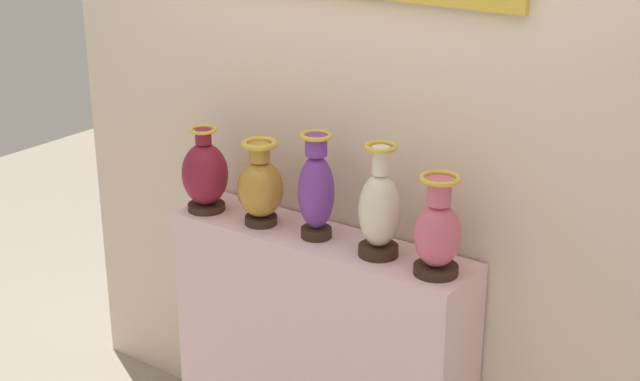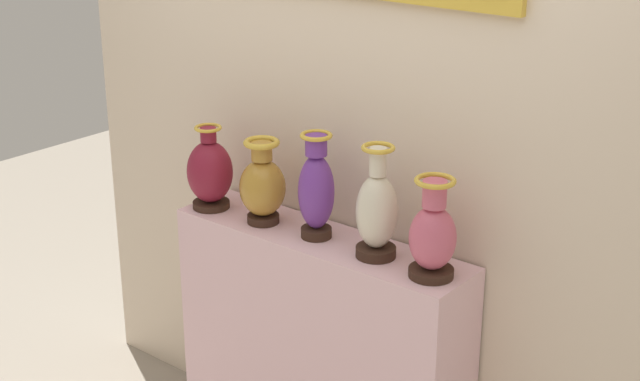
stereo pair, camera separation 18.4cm
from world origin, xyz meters
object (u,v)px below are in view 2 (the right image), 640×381
object	(u,v)px
vase_burgundy	(210,172)
vase_ochre	(263,185)
vase_violet	(316,190)
vase_rose	(433,235)
vase_ivory	(377,211)

from	to	relation	value
vase_burgundy	vase_ochre	world-z (taller)	vase_burgundy
vase_violet	vase_rose	size ratio (longest dim) A/B	1.14
vase_ochre	vase_ivory	size ratio (longest dim) A/B	0.81
vase_ochre	vase_violet	bearing A→B (deg)	4.61
vase_burgundy	vase_ivory	xyz separation A→B (m)	(0.78, 0.03, 0.02)
vase_ivory	vase_burgundy	bearing A→B (deg)	-177.47
vase_ochre	vase_ivory	world-z (taller)	vase_ivory
vase_ochre	vase_rose	world-z (taller)	vase_rose
vase_violet	vase_rose	distance (m)	0.51
vase_burgundy	vase_rose	world-z (taller)	vase_rose
vase_burgundy	vase_violet	size ratio (longest dim) A/B	0.84
vase_burgundy	vase_ochre	bearing A→B (deg)	3.51
vase_ivory	vase_violet	bearing A→B (deg)	179.68
vase_violet	vase_ivory	xyz separation A→B (m)	(0.27, -0.00, -0.02)
vase_burgundy	vase_ochre	xyz separation A→B (m)	(0.26, 0.02, 0.00)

